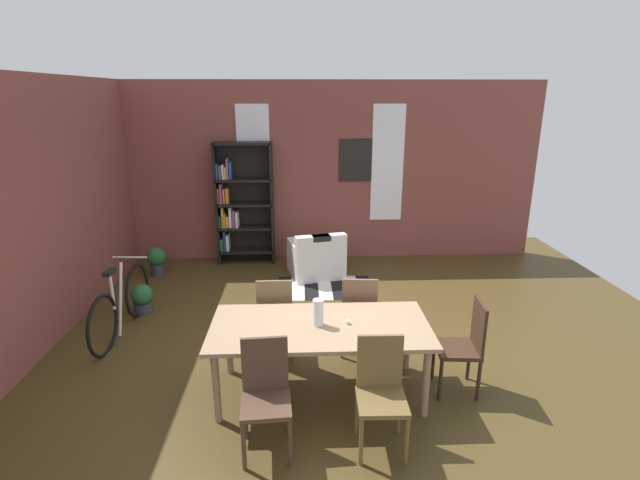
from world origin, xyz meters
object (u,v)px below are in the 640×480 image
vase_on_table (318,312)px  potted_plant_corner (142,298)px  dining_chair_near_left (266,392)px  dining_chair_far_right (359,312)px  bicycle_second (121,305)px  potted_plant_by_shelf (156,259)px  armchair_white (316,259)px  bookshelf_tall (241,203)px  dining_table (320,332)px  dining_chair_head_right (465,343)px  dining_chair_near_right (381,390)px  dining_chair_far_left (275,314)px

vase_on_table → potted_plant_corner: (-2.30, 1.89, -0.66)m
dining_chair_near_left → dining_chair_far_right: 1.71m
dining_chair_near_left → dining_chair_far_right: (0.93, 1.43, 0.00)m
bicycle_second → potted_plant_by_shelf: bearing=94.0°
vase_on_table → armchair_white: 3.23m
bookshelf_tall → vase_on_table: bearing=-73.1°
dining_table → bicycle_second: size_ratio=1.21×
potted_plant_by_shelf → dining_chair_far_right: bearing=-40.7°
armchair_white → dining_chair_head_right: bearing=-67.2°
dining_chair_head_right → bookshelf_tall: bookshelf_tall is taller
dining_table → potted_plant_corner: 3.02m
dining_table → vase_on_table: bearing=180.0°
dining_chair_near_right → dining_chair_far_right: same height
bookshelf_tall → bicycle_second: 2.88m
dining_chair_near_left → dining_chair_head_right: 2.01m
dining_table → dining_chair_head_right: bearing=-0.2°
dining_table → potted_plant_corner: size_ratio=5.16×
dining_chair_near_left → bookshelf_tall: 4.69m
dining_table → dining_chair_far_right: bearing=57.3°
potted_plant_corner → dining_chair_far_left: bearing=-32.3°
vase_on_table → dining_chair_near_left: size_ratio=0.27×
dining_chair_head_right → armchair_white: size_ratio=0.99×
vase_on_table → dining_chair_far_left: bearing=122.0°
potted_plant_by_shelf → vase_on_table: bearing=-52.6°
dining_chair_head_right → potted_plant_by_shelf: (-3.92, 3.28, -0.24)m
dining_table → bicycle_second: (-2.38, 1.34, -0.31)m
bookshelf_tall → armchair_white: size_ratio=2.15×
dining_chair_far_right → dining_chair_far_left: same height
dining_chair_near_right → dining_chair_far_left: (-0.93, 1.43, 0.00)m
bicycle_second → potted_plant_corner: bearing=83.4°
dining_table → dining_chair_far_left: bearing=123.0°
dining_chair_near_left → vase_on_table: bearing=57.7°
dining_table → bookshelf_tall: (-1.20, 3.88, 0.38)m
dining_chair_head_right → bicycle_second: bearing=160.4°
dining_chair_near_right → bookshelf_tall: bookshelf_tall is taller
dining_chair_head_right → dining_chair_far_right: (-0.95, 0.72, 0.00)m
armchair_white → potted_plant_by_shelf: armchair_white is taller
dining_table → potted_plant_corner: (-2.32, 1.89, -0.46)m
vase_on_table → dining_chair_near_left: 0.92m
armchair_white → dining_chair_far_left: bearing=-102.2°
dining_table → dining_chair_far_left: dining_chair_far_left is taller
potted_plant_by_shelf → dining_chair_far_left: bearing=-51.3°
dining_chair_head_right → potted_plant_by_shelf: 5.12m
dining_table → dining_chair_near_right: size_ratio=2.18×
dining_chair_head_right → bicycle_second: size_ratio=0.56×
dining_chair_far_left → armchair_white: size_ratio=0.99×
armchair_white → dining_chair_near_left: bearing=-97.9°
dining_table → bookshelf_tall: size_ratio=1.00×
dining_chair_far_left → bookshelf_tall: bearing=103.0°
vase_on_table → armchair_white: size_ratio=0.27×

